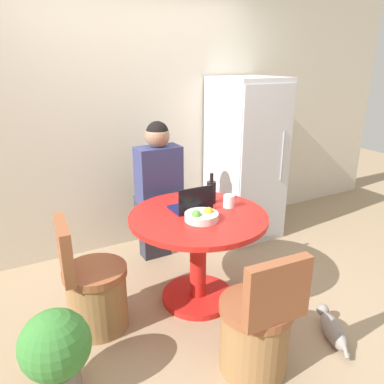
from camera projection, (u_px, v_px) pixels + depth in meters
The scene contains 13 objects.
ground_plane at pixel (202, 308), 2.99m from camera, with size 12.00×12.00×0.00m, color #9E8466.
wall_back at pixel (132, 121), 3.72m from camera, with size 7.00×0.06×2.60m.
refrigerator at pixel (246, 159), 4.05m from camera, with size 0.64×0.72×1.71m.
dining_table at pixel (198, 243), 2.94m from camera, with size 1.07×1.07×0.76m.
chair_near_camera at pixel (256, 332), 2.31m from camera, with size 0.45×0.46×0.87m.
chair_left_side at pixel (94, 292), 2.69m from camera, with size 0.46×0.45×0.87m.
person_seated at pixel (157, 186), 3.48m from camera, with size 0.40×0.37×1.37m.
laptop at pixel (192, 205), 2.92m from camera, with size 0.30×0.22×0.21m.
fruit_bowl at pixel (202, 216), 2.74m from camera, with size 0.25×0.25×0.09m.
coffee_cup at pixel (229, 201), 2.98m from camera, with size 0.09×0.09×0.10m.
bottle at pixel (211, 191), 3.05m from camera, with size 0.07×0.07×0.26m.
cat at pixel (333, 329), 2.64m from camera, with size 0.26×0.44×0.16m.
potted_plant at pixel (56, 349), 2.13m from camera, with size 0.41×0.41×0.55m.
Camera 1 is at (-1.28, -2.16, 1.88)m, focal length 35.00 mm.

